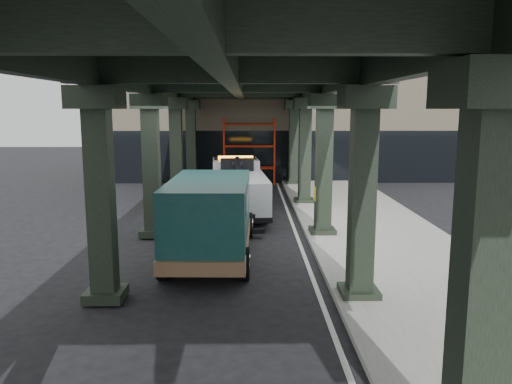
{
  "coord_description": "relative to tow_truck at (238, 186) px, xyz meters",
  "views": [
    {
      "loc": [
        0.01,
        -15.27,
        4.5
      ],
      "look_at": [
        0.23,
        1.5,
        1.7
      ],
      "focal_mm": 35.0,
      "sensor_mm": 36.0,
      "label": 1
    }
  ],
  "objects": [
    {
      "name": "building",
      "position": [
        2.51,
        13.88,
        2.79
      ],
      "size": [
        22.0,
        10.0,
        8.0
      ],
      "primitive_type": "cube",
      "color": "#C6B793",
      "rests_on": "ground"
    },
    {
      "name": "viaduct",
      "position": [
        0.11,
        -4.12,
        4.26
      ],
      "size": [
        7.4,
        32.0,
        6.4
      ],
      "color": "black",
      "rests_on": "ground"
    },
    {
      "name": "towed_van",
      "position": [
        -0.65,
        -6.7,
        0.12
      ],
      "size": [
        2.58,
        6.16,
        2.47
      ],
      "rotation": [
        0.0,
        0.0,
        -0.02
      ],
      "color": "#11403E",
      "rests_on": "ground"
    },
    {
      "name": "sidewalk",
      "position": [
        5.01,
        -4.12,
        -1.13
      ],
      "size": [
        5.0,
        40.0,
        0.15
      ],
      "primitive_type": "cube",
      "color": "gray",
      "rests_on": "ground"
    },
    {
      "name": "ground",
      "position": [
        0.51,
        -6.12,
        -1.21
      ],
      "size": [
        90.0,
        90.0,
        0.0
      ],
      "primitive_type": "plane",
      "color": "black",
      "rests_on": "ground"
    },
    {
      "name": "lane_stripe",
      "position": [
        2.21,
        -4.12,
        -1.2
      ],
      "size": [
        0.12,
        38.0,
        0.01
      ],
      "primitive_type": "cube",
      "color": "silver",
      "rests_on": "ground"
    },
    {
      "name": "tow_truck",
      "position": [
        0.0,
        0.0,
        0.0
      ],
      "size": [
        2.67,
        7.67,
        2.47
      ],
      "rotation": [
        0.0,
        0.0,
        0.07
      ],
      "color": "black",
      "rests_on": "ground"
    },
    {
      "name": "scaffolding",
      "position": [
        0.51,
        8.52,
        0.9
      ],
      "size": [
        3.08,
        0.88,
        4.0
      ],
      "color": "red",
      "rests_on": "ground"
    }
  ]
}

